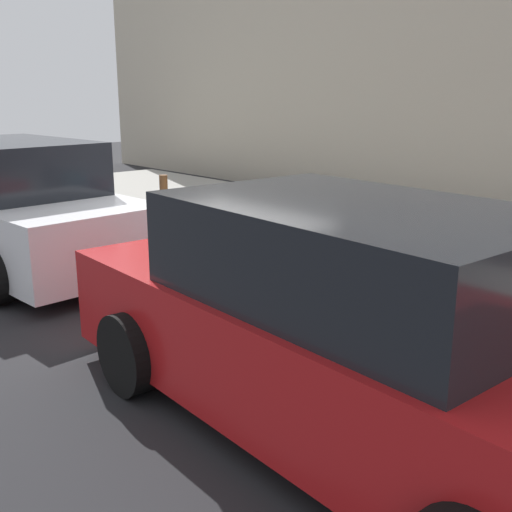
{
  "coord_description": "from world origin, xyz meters",
  "views": [
    {
      "loc": [
        -6.01,
        4.52,
        2.24
      ],
      "look_at": [
        -1.39,
        0.36,
        0.59
      ],
      "focal_mm": 43.45,
      "sensor_mm": 36.0,
      "label": 1
    }
  ],
  "objects_px": {
    "suitcase_olive_1": "(410,276)",
    "suitcase_black_7": "(236,231)",
    "parked_car_white_1": "(12,208)",
    "suitcase_black_0": "(451,273)",
    "suitcase_silver_5": "(289,243)",
    "suitcase_red_6": "(265,231)",
    "fire_hydrant": "(199,214)",
    "suitcase_maroon_4": "(313,246)",
    "bollard_post": "(164,206)",
    "parked_car_red_0": "(352,330)",
    "suitcase_navy_3": "(344,258)",
    "suitcase_teal_2": "(371,258)"
  },
  "relations": [
    {
      "from": "suitcase_maroon_4",
      "to": "suitcase_red_6",
      "type": "xyz_separation_m",
      "value": [
        0.91,
        -0.08,
        0.01
      ]
    },
    {
      "from": "suitcase_olive_1",
      "to": "fire_hydrant",
      "type": "height_order",
      "value": "fire_hydrant"
    },
    {
      "from": "suitcase_navy_3",
      "to": "bollard_post",
      "type": "height_order",
      "value": "bollard_post"
    },
    {
      "from": "suitcase_olive_1",
      "to": "suitcase_teal_2",
      "type": "bearing_deg",
      "value": 12.92
    },
    {
      "from": "fire_hydrant",
      "to": "parked_car_red_0",
      "type": "xyz_separation_m",
      "value": [
        -4.68,
        2.26,
        0.2
      ]
    },
    {
      "from": "suitcase_navy_3",
      "to": "suitcase_teal_2",
      "type": "bearing_deg",
      "value": 171.68
    },
    {
      "from": "fire_hydrant",
      "to": "suitcase_maroon_4",
      "type": "bearing_deg",
      "value": 178.36
    },
    {
      "from": "suitcase_navy_3",
      "to": "suitcase_maroon_4",
      "type": "bearing_deg",
      "value": 8.31
    },
    {
      "from": "suitcase_olive_1",
      "to": "suitcase_red_6",
      "type": "xyz_separation_m",
      "value": [
        2.2,
        0.02,
        0.12
      ]
    },
    {
      "from": "suitcase_teal_2",
      "to": "suitcase_black_7",
      "type": "height_order",
      "value": "suitcase_teal_2"
    },
    {
      "from": "suitcase_black_0",
      "to": "bollard_post",
      "type": "relative_size",
      "value": 1.15
    },
    {
      "from": "suitcase_red_6",
      "to": "suitcase_black_7",
      "type": "xyz_separation_m",
      "value": [
        0.5,
        0.05,
        -0.07
      ]
    },
    {
      "from": "parked_car_red_0",
      "to": "parked_car_white_1",
      "type": "height_order",
      "value": "parked_car_white_1"
    },
    {
      "from": "fire_hydrant",
      "to": "parked_car_red_0",
      "type": "distance_m",
      "value": 5.2
    },
    {
      "from": "suitcase_black_0",
      "to": "suitcase_silver_5",
      "type": "distance_m",
      "value": 2.17
    },
    {
      "from": "suitcase_black_0",
      "to": "parked_car_white_1",
      "type": "distance_m",
      "value": 5.59
    },
    {
      "from": "suitcase_maroon_4",
      "to": "fire_hydrant",
      "type": "bearing_deg",
      "value": -1.64
    },
    {
      "from": "suitcase_olive_1",
      "to": "suitcase_maroon_4",
      "type": "bearing_deg",
      "value": 4.61
    },
    {
      "from": "suitcase_red_6",
      "to": "suitcase_maroon_4",
      "type": "bearing_deg",
      "value": 174.92
    },
    {
      "from": "suitcase_silver_5",
      "to": "suitcase_red_6",
      "type": "height_order",
      "value": "suitcase_silver_5"
    },
    {
      "from": "suitcase_navy_3",
      "to": "parked_car_white_1",
      "type": "relative_size",
      "value": 0.14
    },
    {
      "from": "suitcase_olive_1",
      "to": "suitcase_navy_3",
      "type": "xyz_separation_m",
      "value": [
        0.86,
        0.04,
        0.03
      ]
    },
    {
      "from": "suitcase_teal_2",
      "to": "bollard_post",
      "type": "bearing_deg",
      "value": 1.31
    },
    {
      "from": "suitcase_navy_3",
      "to": "suitcase_silver_5",
      "type": "bearing_deg",
      "value": 0.6
    },
    {
      "from": "suitcase_maroon_4",
      "to": "suitcase_navy_3",
      "type": "bearing_deg",
      "value": -171.69
    },
    {
      "from": "suitcase_black_7",
      "to": "bollard_post",
      "type": "relative_size",
      "value": 0.73
    },
    {
      "from": "suitcase_black_0",
      "to": "bollard_post",
      "type": "bearing_deg",
      "value": 2.66
    },
    {
      "from": "suitcase_maroon_4",
      "to": "suitcase_silver_5",
      "type": "bearing_deg",
      "value": -7.02
    },
    {
      "from": "suitcase_silver_5",
      "to": "fire_hydrant",
      "type": "distance_m",
      "value": 1.86
    },
    {
      "from": "suitcase_navy_3",
      "to": "suitcase_maroon_4",
      "type": "relative_size",
      "value": 0.68
    },
    {
      "from": "suitcase_olive_1",
      "to": "suitcase_silver_5",
      "type": "height_order",
      "value": "suitcase_silver_5"
    },
    {
      "from": "suitcase_black_7",
      "to": "suitcase_black_0",
      "type": "bearing_deg",
      "value": -178.15
    },
    {
      "from": "suitcase_red_6",
      "to": "suitcase_black_7",
      "type": "relative_size",
      "value": 1.22
    },
    {
      "from": "parked_car_white_1",
      "to": "fire_hydrant",
      "type": "bearing_deg",
      "value": -115.17
    },
    {
      "from": "suitcase_maroon_4",
      "to": "bollard_post",
      "type": "bearing_deg",
      "value": 1.64
    },
    {
      "from": "suitcase_red_6",
      "to": "parked_car_red_0",
      "type": "xyz_separation_m",
      "value": [
        -3.3,
        2.28,
        0.22
      ]
    },
    {
      "from": "fire_hydrant",
      "to": "parked_car_red_0",
      "type": "relative_size",
      "value": 0.16
    },
    {
      "from": "bollard_post",
      "to": "suitcase_maroon_4",
      "type": "bearing_deg",
      "value": -178.36
    },
    {
      "from": "fire_hydrant",
      "to": "suitcase_navy_3",
      "type": "bearing_deg",
      "value": 179.95
    },
    {
      "from": "suitcase_silver_5",
      "to": "suitcase_red_6",
      "type": "relative_size",
      "value": 1.0
    },
    {
      "from": "bollard_post",
      "to": "parked_car_white_1",
      "type": "bearing_deg",
      "value": 79.22
    },
    {
      "from": "suitcase_black_7",
      "to": "bollard_post",
      "type": "bearing_deg",
      "value": 4.3
    },
    {
      "from": "fire_hydrant",
      "to": "bollard_post",
      "type": "bearing_deg",
      "value": 12.8
    },
    {
      "from": "suitcase_maroon_4",
      "to": "parked_car_white_1",
      "type": "height_order",
      "value": "parked_car_white_1"
    },
    {
      "from": "suitcase_olive_1",
      "to": "suitcase_red_6",
      "type": "height_order",
      "value": "suitcase_red_6"
    },
    {
      "from": "suitcase_olive_1",
      "to": "suitcase_black_7",
      "type": "xyz_separation_m",
      "value": [
        2.7,
        0.07,
        0.04
      ]
    },
    {
      "from": "suitcase_black_0",
      "to": "bollard_post",
      "type": "distance_m",
      "value": 4.68
    },
    {
      "from": "suitcase_red_6",
      "to": "fire_hydrant",
      "type": "bearing_deg",
      "value": 0.65
    },
    {
      "from": "parked_car_white_1",
      "to": "suitcase_black_0",
      "type": "bearing_deg",
      "value": -155.39
    },
    {
      "from": "suitcase_black_7",
      "to": "parked_car_red_0",
      "type": "xyz_separation_m",
      "value": [
        -3.8,
        2.23,
        0.3
      ]
    }
  ]
}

